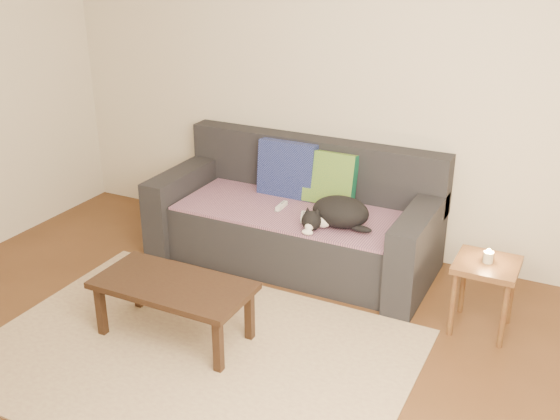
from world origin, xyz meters
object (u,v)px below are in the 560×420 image
at_px(cat, 338,213).
at_px(wii_remote_b, 303,217).
at_px(wii_remote_a, 282,206).
at_px(sofa, 296,221).
at_px(coffee_table, 173,290).
at_px(side_table, 486,274).

bearing_deg(cat, wii_remote_b, 164.15).
relative_size(wii_remote_a, wii_remote_b, 1.00).
distance_m(sofa, coffee_table, 1.32).
height_order(sofa, side_table, sofa).
bearing_deg(side_table, coffee_table, -150.58).
bearing_deg(wii_remote_b, side_table, -118.26).
xyz_separation_m(cat, wii_remote_a, (-0.49, 0.12, -0.09)).
distance_m(sofa, wii_remote_a, 0.19).
relative_size(wii_remote_b, side_table, 0.32).
distance_m(wii_remote_a, wii_remote_b, 0.25).
bearing_deg(sofa, wii_remote_b, -53.36).
height_order(side_table, coffee_table, side_table).
xyz_separation_m(sofa, wii_remote_a, (-0.07, -0.10, 0.15)).
relative_size(sofa, wii_remote_b, 14.00).
height_order(sofa, coffee_table, sofa).
distance_m(wii_remote_b, side_table, 1.32).
xyz_separation_m(sofa, wii_remote_b, (0.15, -0.21, 0.15)).
bearing_deg(wii_remote_a, sofa, -39.56).
bearing_deg(wii_remote_b, coffee_table, 140.91).
xyz_separation_m(cat, wii_remote_b, (-0.27, 0.02, -0.09)).
height_order(cat, coffee_table, cat).
bearing_deg(cat, coffee_table, -132.30).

